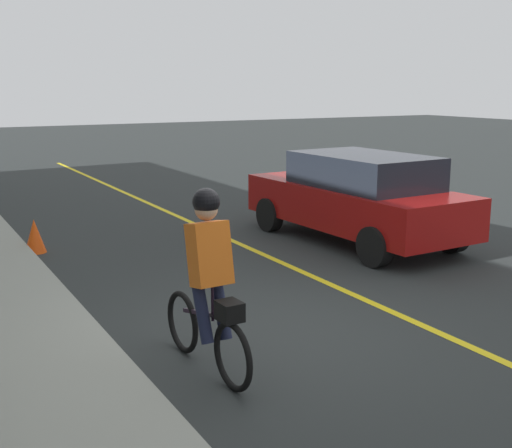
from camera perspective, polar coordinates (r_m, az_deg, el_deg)
The scene contains 5 objects.
ground_plane at distance 7.61m, azimuth 1.87°, elevation -9.35°, with size 80.00×80.00×0.00m, color #282C2B.
lane_line_centre at distance 8.49m, azimuth 11.25°, elevation -7.25°, with size 36.00×0.12×0.01m, color yellow.
cyclist_lead at distance 6.32m, azimuth -4.09°, elevation -5.11°, with size 1.71×0.38×1.83m.
patrol_sedan at distance 11.82m, azimuth 8.74°, elevation 2.38°, with size 4.47×2.08×1.58m.
traffic_cone_near at distance 11.63m, azimuth -18.55°, elevation -0.99°, with size 0.36×0.36×0.57m, color #F44C10.
Camera 1 is at (-6.07, 3.65, 2.77)m, focal length 46.37 mm.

